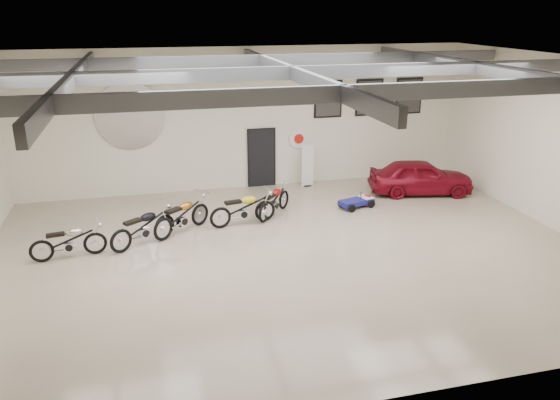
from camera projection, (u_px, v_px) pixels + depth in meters
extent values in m
cube|color=tan|center=(291.00, 253.00, 14.65)|extent=(16.00, 12.00, 0.01)
cube|color=slate|center=(292.00, 62.00, 12.99)|extent=(16.00, 12.00, 0.01)
cube|color=silver|center=(247.00, 119.00, 19.31)|extent=(16.00, 0.02, 5.00)
cube|color=silver|center=(560.00, 145.00, 15.67)|extent=(0.02, 12.00, 5.00)
cube|color=black|center=(261.00, 158.00, 19.86)|extent=(0.92, 0.08, 2.10)
imported|color=maroon|center=(421.00, 177.00, 19.19)|extent=(2.15, 3.80, 1.22)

